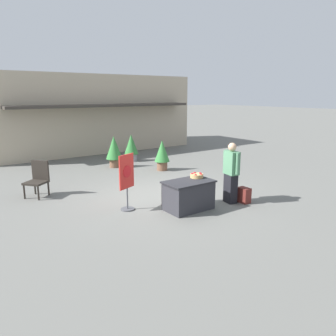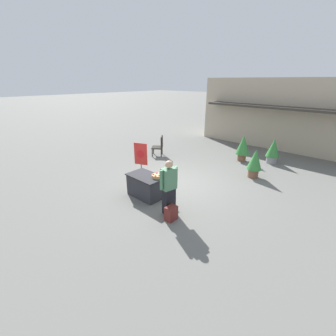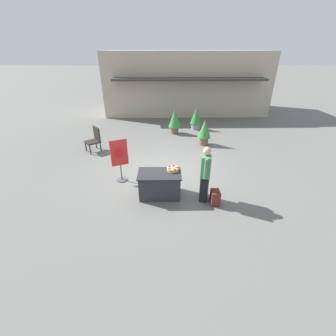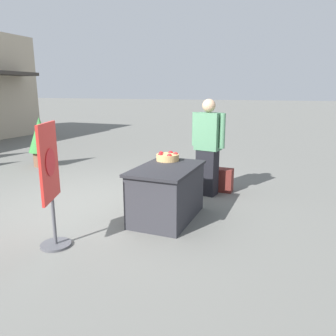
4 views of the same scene
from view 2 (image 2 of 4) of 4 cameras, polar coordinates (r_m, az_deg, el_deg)
name	(u,v)px [view 2 (image 2 of 4)]	position (r m, az deg, el deg)	size (l,w,h in m)	color
ground_plane	(173,184)	(8.71, 1.38, -3.99)	(120.00, 120.00, 0.00)	slate
storefront_building	(300,113)	(15.70, 30.42, 12.02)	(10.51, 4.96, 3.87)	#B7A88E
display_table	(146,186)	(7.71, -5.59, -4.49)	(1.27, 0.78, 0.76)	#2D2D33
apple_basket	(157,176)	(7.35, -2.84, -2.01)	(0.34, 0.34, 0.13)	tan
person_visitor	(169,187)	(6.51, 0.22, -4.91)	(0.33, 0.60, 1.67)	black
backpack	(171,213)	(6.51, 0.79, -11.41)	(0.24, 0.34, 0.42)	maroon
poster_board	(141,159)	(9.01, -6.89, 2.19)	(0.52, 0.36, 1.46)	#4C4C51
patio_chair	(159,145)	(11.80, -2.22, 5.80)	(0.77, 0.77, 1.04)	#28231E
potted_plant_near_left	(273,150)	(11.79, 25.15, 4.18)	(0.61, 0.61, 1.19)	gray
potted_plant_far_right	(243,146)	(11.54, 18.51, 5.26)	(0.66, 0.66, 1.28)	brown
potted_plant_far_left	(255,162)	(9.69, 21.18, 1.48)	(0.59, 0.59, 1.19)	brown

